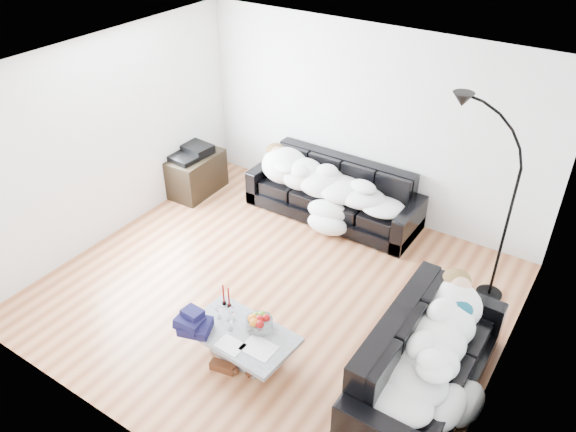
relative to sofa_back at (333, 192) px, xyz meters
The scene contains 24 objects.
ground 1.85m from the sofa_back, 82.49° to the right, with size 5.00×5.00×0.00m, color brown.
wall_back 1.04m from the sofa_back, 62.45° to the left, with size 5.00×0.02×2.60m, color silver.
wall_left 3.03m from the sofa_back, 141.56° to the right, with size 0.02×4.50×2.60m, color silver.
wall_right 3.40m from the sofa_back, 33.27° to the right, with size 0.02×4.50×2.60m, color silver.
ceiling 2.85m from the sofa_back, 82.49° to the right, with size 5.00×5.00×0.00m, color white.
sofa_back is the anchor object (origin of this frame).
sofa_right 3.12m from the sofa_back, 44.41° to the right, with size 2.05×0.88×0.83m, color black.
sleeper_back 0.23m from the sofa_back, 90.00° to the right, with size 2.05×0.71×0.41m, color white, non-canonical shape.
sleeper_right 3.13m from the sofa_back, 44.41° to the right, with size 1.75×0.74×0.43m, color white, non-canonical shape.
teal_cushion 2.68m from the sofa_back, 35.54° to the right, with size 0.36×0.30×0.20m, color #0B4051.
coffee_table 2.84m from the sofa_back, 79.24° to the right, with size 1.09×0.64×0.32m, color #939699.
fruit_bowl 2.70m from the sofa_back, 76.36° to the right, with size 0.27×0.27×0.17m, color white.
wine_glass_a 2.71m from the sofa_back, 82.74° to the right, with size 0.07×0.07×0.17m, color white.
wine_glass_b 2.74m from the sofa_back, 85.72° to the right, with size 0.07×0.07×0.16m, color white.
wine_glass_c 2.83m from the sofa_back, 81.80° to the right, with size 0.07×0.07×0.16m, color white.
candle_left 2.54m from the sofa_back, 87.33° to the right, with size 0.05×0.05×0.26m, color maroon.
candle_right 2.55m from the sofa_back, 85.71° to the right, with size 0.05×0.05×0.25m, color maroon.
newspaper_a 2.96m from the sofa_back, 74.45° to the right, with size 0.32×0.25×0.01m, color silver.
newspaper_b 3.02m from the sofa_back, 79.68° to the right, with size 0.27×0.19×0.01m, color silver.
navy_jacket 3.02m from the sofa_back, 88.36° to the right, with size 0.33×0.28×0.17m, color black, non-canonical shape.
shoes 3.04m from the sofa_back, 79.30° to the right, with size 0.45×0.32×0.10m, color #472311, non-canonical shape.
av_cabinet 2.15m from the sofa_back, 165.74° to the right, with size 0.59×0.86×0.59m, color black.
stereo 2.16m from the sofa_back, 165.74° to the right, with size 0.44×0.34×0.13m, color black.
floor_lamp 2.48m from the sofa_back, 10.93° to the right, with size 0.74×0.30×2.04m, color black, non-canonical shape.
Camera 1 is at (2.89, -4.08, 4.35)m, focal length 35.00 mm.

